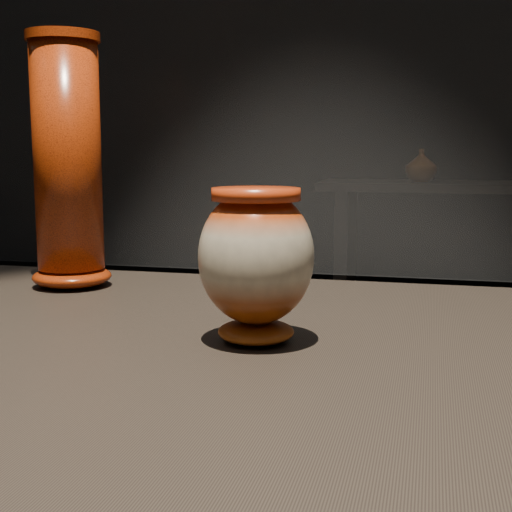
% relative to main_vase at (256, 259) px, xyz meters
% --- Properties ---
extents(main_vase, '(0.16, 0.16, 0.16)m').
position_rel_main_vase_xyz_m(main_vase, '(0.00, 0.00, 0.00)').
color(main_vase, maroon).
rests_on(main_vase, display_plinth).
extents(tall_vase, '(0.15, 0.15, 0.36)m').
position_rel_main_vase_xyz_m(tall_vase, '(-0.33, 0.23, 0.09)').
color(tall_vase, '#AF330B').
rests_on(tall_vase, display_plinth).
extents(back_shelf, '(2.00, 0.60, 0.90)m').
position_rel_main_vase_xyz_m(back_shelf, '(0.51, 3.68, -0.35)').
color(back_shelf, black).
rests_on(back_shelf, ground).
extents(back_vase_left, '(0.26, 0.26, 0.19)m').
position_rel_main_vase_xyz_m(back_vase_left, '(0.10, 3.63, 0.01)').
color(back_vase_left, '#9C5816').
rests_on(back_vase_left, back_shelf).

